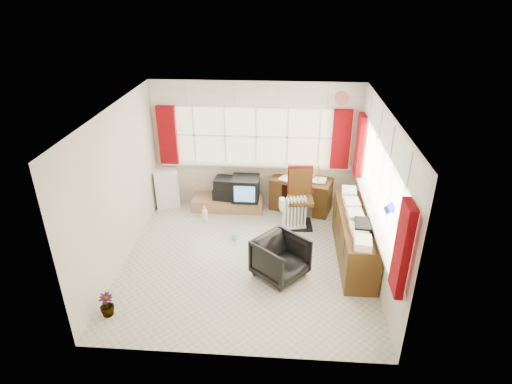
{
  "coord_description": "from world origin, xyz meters",
  "views": [
    {
      "loc": [
        0.56,
        -5.77,
        4.16
      ],
      "look_at": [
        0.1,
        0.55,
        0.98
      ],
      "focal_mm": 30.0,
      "sensor_mm": 36.0,
      "label": 1
    }
  ],
  "objects_px": {
    "task_chair": "(300,194)",
    "tv_bench": "(228,203)",
    "office_chair": "(281,258)",
    "desk": "(301,192)",
    "credenza": "(354,237)",
    "desk_lamp": "(319,170)",
    "radiator": "(294,217)",
    "crt_tv": "(246,189)",
    "mini_fridge": "(166,188)"
  },
  "relations": [
    {
      "from": "tv_bench",
      "to": "credenza",
      "type": "bearing_deg",
      "value": -33.71
    },
    {
      "from": "task_chair",
      "to": "tv_bench",
      "type": "height_order",
      "value": "task_chair"
    },
    {
      "from": "radiator",
      "to": "mini_fridge",
      "type": "xyz_separation_m",
      "value": [
        -2.56,
        0.77,
        0.12
      ]
    },
    {
      "from": "radiator",
      "to": "tv_bench",
      "type": "xyz_separation_m",
      "value": [
        -1.31,
        0.69,
        -0.14
      ]
    },
    {
      "from": "radiator",
      "to": "tv_bench",
      "type": "height_order",
      "value": "radiator"
    },
    {
      "from": "desk",
      "to": "mini_fridge",
      "type": "height_order",
      "value": "mini_fridge"
    },
    {
      "from": "task_chair",
      "to": "mini_fridge",
      "type": "xyz_separation_m",
      "value": [
        -2.66,
        0.52,
        -0.21
      ]
    },
    {
      "from": "task_chair",
      "to": "desk_lamp",
      "type": "bearing_deg",
      "value": 47.82
    },
    {
      "from": "desk_lamp",
      "to": "tv_bench",
      "type": "bearing_deg",
      "value": 177.99
    },
    {
      "from": "tv_bench",
      "to": "mini_fridge",
      "type": "relative_size",
      "value": 1.81
    },
    {
      "from": "tv_bench",
      "to": "crt_tv",
      "type": "xyz_separation_m",
      "value": [
        0.37,
        -0.05,
        0.36
      ]
    },
    {
      "from": "task_chair",
      "to": "tv_bench",
      "type": "bearing_deg",
      "value": 162.61
    },
    {
      "from": "task_chair",
      "to": "office_chair",
      "type": "distance_m",
      "value": 1.7
    },
    {
      "from": "desk",
      "to": "office_chair",
      "type": "xyz_separation_m",
      "value": [
        -0.36,
        -2.17,
        -0.05
      ]
    },
    {
      "from": "tv_bench",
      "to": "crt_tv",
      "type": "distance_m",
      "value": 0.52
    },
    {
      "from": "desk",
      "to": "desk_lamp",
      "type": "bearing_deg",
      "value": -25.22
    },
    {
      "from": "office_chair",
      "to": "mini_fridge",
      "type": "distance_m",
      "value": 3.2
    },
    {
      "from": "mini_fridge",
      "to": "tv_bench",
      "type": "bearing_deg",
      "value": -3.66
    },
    {
      "from": "crt_tv",
      "to": "tv_bench",
      "type": "bearing_deg",
      "value": 171.57
    },
    {
      "from": "desk",
      "to": "radiator",
      "type": "relative_size",
      "value": 1.97
    },
    {
      "from": "desk",
      "to": "credenza",
      "type": "height_order",
      "value": "credenza"
    },
    {
      "from": "radiator",
      "to": "mini_fridge",
      "type": "relative_size",
      "value": 0.84
    },
    {
      "from": "desk_lamp",
      "to": "tv_bench",
      "type": "height_order",
      "value": "desk_lamp"
    },
    {
      "from": "tv_bench",
      "to": "radiator",
      "type": "bearing_deg",
      "value": -27.85
    },
    {
      "from": "office_chair",
      "to": "crt_tv",
      "type": "relative_size",
      "value": 1.37
    },
    {
      "from": "office_chair",
      "to": "mini_fridge",
      "type": "height_order",
      "value": "mini_fridge"
    },
    {
      "from": "desk",
      "to": "office_chair",
      "type": "bearing_deg",
      "value": -99.34
    },
    {
      "from": "task_chair",
      "to": "desk",
      "type": "bearing_deg",
      "value": 85.23
    },
    {
      "from": "desk_lamp",
      "to": "tv_bench",
      "type": "relative_size",
      "value": 0.28
    },
    {
      "from": "radiator",
      "to": "crt_tv",
      "type": "relative_size",
      "value": 1.25
    },
    {
      "from": "desk_lamp",
      "to": "crt_tv",
      "type": "bearing_deg",
      "value": 179.71
    },
    {
      "from": "tv_bench",
      "to": "task_chair",
      "type": "bearing_deg",
      "value": -17.39
    },
    {
      "from": "desk_lamp",
      "to": "mini_fridge",
      "type": "height_order",
      "value": "desk_lamp"
    },
    {
      "from": "task_chair",
      "to": "mini_fridge",
      "type": "relative_size",
      "value": 1.45
    },
    {
      "from": "office_chair",
      "to": "mini_fridge",
      "type": "xyz_separation_m",
      "value": [
        -2.34,
        2.17,
        0.06
      ]
    },
    {
      "from": "desk",
      "to": "mini_fridge",
      "type": "bearing_deg",
      "value": -180.0
    },
    {
      "from": "crt_tv",
      "to": "credenza",
      "type": "bearing_deg",
      "value": -37.48
    },
    {
      "from": "task_chair",
      "to": "office_chair",
      "type": "xyz_separation_m",
      "value": [
        -0.31,
        -1.65,
        -0.27
      ]
    },
    {
      "from": "desk_lamp",
      "to": "office_chair",
      "type": "bearing_deg",
      "value": -107.93
    },
    {
      "from": "credenza",
      "to": "office_chair",
      "type": "bearing_deg",
      "value": -154.19
    },
    {
      "from": "office_chair",
      "to": "tv_bench",
      "type": "xyz_separation_m",
      "value": [
        -1.09,
        2.09,
        -0.2
      ]
    },
    {
      "from": "mini_fridge",
      "to": "task_chair",
      "type": "bearing_deg",
      "value": -11.09
    },
    {
      "from": "radiator",
      "to": "mini_fridge",
      "type": "bearing_deg",
      "value": 163.21
    },
    {
      "from": "task_chair",
      "to": "crt_tv",
      "type": "relative_size",
      "value": 2.15
    },
    {
      "from": "credenza",
      "to": "mini_fridge",
      "type": "xyz_separation_m",
      "value": [
        -3.53,
        1.6,
        -0.01
      ]
    },
    {
      "from": "office_chair",
      "to": "tv_bench",
      "type": "bearing_deg",
      "value": 68.29
    },
    {
      "from": "task_chair",
      "to": "radiator",
      "type": "bearing_deg",
      "value": -110.77
    },
    {
      "from": "task_chair",
      "to": "crt_tv",
      "type": "xyz_separation_m",
      "value": [
        -1.04,
        0.39,
        -0.11
      ]
    },
    {
      "from": "tv_bench",
      "to": "crt_tv",
      "type": "relative_size",
      "value": 2.69
    },
    {
      "from": "desk",
      "to": "office_chair",
      "type": "distance_m",
      "value": 2.2
    }
  ]
}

